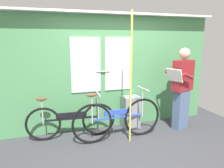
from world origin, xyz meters
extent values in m
cube|color=#38383D|center=(0.00, 0.00, -0.02)|extent=(5.53, 3.81, 0.04)
cube|color=#4C8C56|center=(0.00, 1.10, 1.17)|extent=(4.53, 0.08, 2.35)
cube|color=silver|center=(-0.55, 1.05, 1.36)|extent=(0.60, 0.02, 1.10)
cube|color=silver|center=(0.15, 1.05, 1.36)|extent=(0.60, 0.02, 1.10)
cylinder|color=#B2B2B7|center=(-0.20, 1.03, 1.22)|extent=(0.28, 0.02, 0.02)
cube|color=silver|center=(0.00, 1.00, 2.37)|extent=(4.53, 0.28, 0.04)
torus|color=black|center=(0.42, 0.44, 0.38)|extent=(0.75, 0.07, 0.75)
torus|color=black|center=(-0.58, 0.41, 0.38)|extent=(0.75, 0.07, 0.75)
cube|color=#2D4CB2|center=(-0.08, 0.42, 0.44)|extent=(0.95, 0.07, 0.03)
cube|color=#2D4CB2|center=(-0.08, 0.42, 0.53)|extent=(0.55, 0.05, 0.10)
cylinder|color=#B7B7BC|center=(-0.58, 0.41, 0.64)|extent=(0.02, 0.02, 0.53)
ellipsoid|color=brown|center=(-0.58, 0.41, 0.91)|extent=(0.20, 0.10, 0.06)
cylinder|color=#B7B7BC|center=(0.42, 0.44, 0.66)|extent=(0.02, 0.02, 0.57)
cylinder|color=#B7B7BC|center=(0.42, 0.44, 0.95)|extent=(0.04, 0.44, 0.02)
torus|color=black|center=(-0.39, 0.71, 0.32)|extent=(0.65, 0.09, 0.65)
torus|color=black|center=(-1.43, 0.79, 0.32)|extent=(0.65, 0.09, 0.65)
cube|color=black|center=(-0.91, 0.75, 0.38)|extent=(0.99, 0.11, 0.03)
cube|color=black|center=(-0.91, 0.75, 0.46)|extent=(0.57, 0.07, 0.10)
cylinder|color=#B7B7BC|center=(-1.43, 0.79, 0.56)|extent=(0.02, 0.02, 0.48)
ellipsoid|color=brown|center=(-1.43, 0.79, 0.81)|extent=(0.21, 0.10, 0.06)
cylinder|color=#B7B7BC|center=(-0.39, 0.71, 0.58)|extent=(0.02, 0.02, 0.52)
cylinder|color=#B7B7BC|center=(-0.39, 0.71, 0.85)|extent=(0.06, 0.44, 0.02)
cube|color=slate|center=(1.35, 0.50, 0.42)|extent=(0.37, 0.27, 0.83)
cube|color=maroon|center=(1.35, 0.50, 1.14)|extent=(0.51, 0.34, 0.62)
sphere|color=tan|center=(1.35, 0.50, 1.59)|extent=(0.23, 0.23, 0.23)
cube|color=silver|center=(1.08, 0.41, 1.18)|extent=(0.21, 0.36, 0.26)
cylinder|color=maroon|center=(1.28, 0.26, 1.18)|extent=(0.31, 0.16, 0.17)
cylinder|color=maroon|center=(1.15, 0.66, 1.18)|extent=(0.31, 0.16, 0.17)
cube|color=gray|center=(0.36, 0.88, 0.34)|extent=(0.36, 0.28, 0.68)
cylinder|color=#C6C14C|center=(0.10, 0.28, 1.17)|extent=(0.04, 0.04, 2.35)
camera|label=1|loc=(-1.33, -3.10, 1.85)|focal=33.81mm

